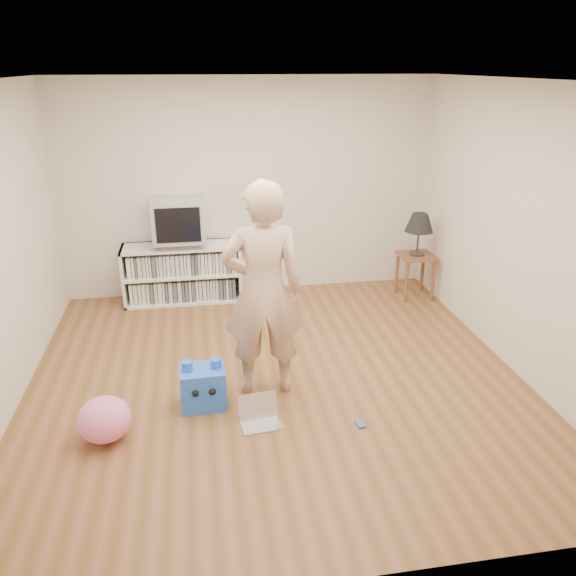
# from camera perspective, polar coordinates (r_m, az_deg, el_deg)

# --- Properties ---
(ground) EXTENTS (4.50, 4.50, 0.00)m
(ground) POSITION_cam_1_polar(r_m,az_deg,el_deg) (5.29, -1.21, -9.05)
(ground) COLOR brown
(ground) RESTS_ON ground
(walls) EXTENTS (4.52, 4.52, 2.60)m
(walls) POSITION_cam_1_polar(r_m,az_deg,el_deg) (4.76, -1.33, 4.50)
(walls) COLOR silver
(walls) RESTS_ON ground
(ceiling) EXTENTS (4.50, 4.50, 0.01)m
(ceiling) POSITION_cam_1_polar(r_m,az_deg,el_deg) (4.54, -1.48, 20.36)
(ceiling) COLOR white
(ceiling) RESTS_ON walls
(media_unit) EXTENTS (1.40, 0.45, 0.70)m
(media_unit) POSITION_cam_1_polar(r_m,az_deg,el_deg) (6.95, -10.67, 1.56)
(media_unit) COLOR white
(media_unit) RESTS_ON ground
(dvd_deck) EXTENTS (0.45, 0.35, 0.07)m
(dvd_deck) POSITION_cam_1_polar(r_m,az_deg,el_deg) (6.81, -10.89, 4.55)
(dvd_deck) COLOR gray
(dvd_deck) RESTS_ON media_unit
(crt_tv) EXTENTS (0.60, 0.53, 0.50)m
(crt_tv) POSITION_cam_1_polar(r_m,az_deg,el_deg) (6.73, -11.07, 6.86)
(crt_tv) COLOR #A0A0A5
(crt_tv) RESTS_ON dvd_deck
(side_table) EXTENTS (0.42, 0.42, 0.55)m
(side_table) POSITION_cam_1_polar(r_m,az_deg,el_deg) (7.06, 12.84, 2.28)
(side_table) COLOR brown
(side_table) RESTS_ON ground
(table_lamp) EXTENTS (0.34, 0.34, 0.52)m
(table_lamp) POSITION_cam_1_polar(r_m,az_deg,el_deg) (6.91, 13.20, 6.39)
(table_lamp) COLOR #333333
(table_lamp) RESTS_ON side_table
(person) EXTENTS (0.71, 0.48, 1.89)m
(person) POSITION_cam_1_polar(r_m,az_deg,el_deg) (4.70, -2.56, -0.31)
(person) COLOR beige
(person) RESTS_ON ground
(laptop) EXTENTS (0.35, 0.29, 0.22)m
(laptop) POSITION_cam_1_polar(r_m,az_deg,el_deg) (4.68, -2.91, -12.78)
(laptop) COLOR silver
(laptop) RESTS_ON ground
(playing_cards) EXTENTS (0.08, 0.10, 0.02)m
(playing_cards) POSITION_cam_1_polar(r_m,az_deg,el_deg) (4.69, 7.37, -13.59)
(playing_cards) COLOR #4258B2
(playing_cards) RESTS_ON ground
(plush_blue) EXTENTS (0.38, 0.34, 0.43)m
(plush_blue) POSITION_cam_1_polar(r_m,az_deg,el_deg) (4.86, -8.62, -9.85)
(plush_blue) COLOR blue
(plush_blue) RESTS_ON ground
(plush_pink) EXTENTS (0.45, 0.45, 0.35)m
(plush_pink) POSITION_cam_1_polar(r_m,az_deg,el_deg) (4.65, -18.16, -12.58)
(plush_pink) COLOR pink
(plush_pink) RESTS_ON ground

